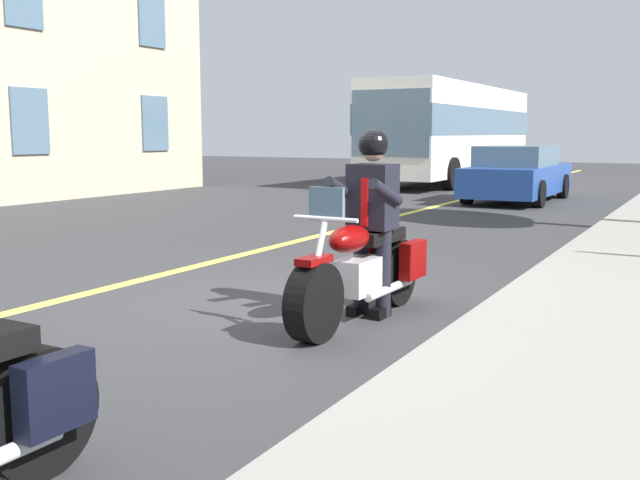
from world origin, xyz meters
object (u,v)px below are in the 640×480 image
Objects in this scene: rider_main at (372,206)px; bus_near at (452,129)px; motorcycle_main at (362,271)px; car_silver at (517,174)px.

rider_main is 0.16× the size of bus_near.
bus_near is at bearing -163.49° from rider_main.
motorcycle_main is 19.87m from bus_near.
bus_near is (-19.02, -5.58, 1.42)m from motorcycle_main.
car_silver is (6.30, 3.85, -1.18)m from bus_near.
motorcycle_main is 1.27× the size of rider_main.
bus_near is at bearing -163.66° from motorcycle_main.
rider_main is at bearing 178.99° from motorcycle_main.
bus_near is 2.40× the size of car_silver.
bus_near reaches higher than motorcycle_main.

